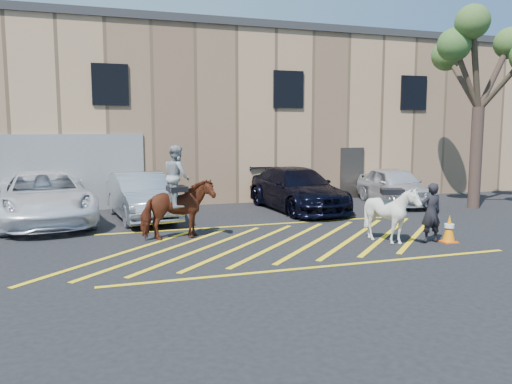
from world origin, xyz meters
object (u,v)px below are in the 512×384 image
object	(u,v)px
tree	(481,55)
handler	(431,213)
car_white_pickup	(44,197)
saddled_white	(391,214)
traffic_cone	(449,229)
car_blue_suv	(297,189)
mounted_bay	(177,202)
car_silver_sedan	(141,196)
car_white_suv	(394,186)

from	to	relation	value
tree	handler	bearing A→B (deg)	-140.05
car_white_pickup	saddled_white	world-z (taller)	car_white_pickup
car_white_pickup	traffic_cone	xyz separation A→B (m)	(10.36, -6.26, -0.46)
car_blue_suv	mounted_bay	bearing A→B (deg)	-147.67
car_silver_sedan	mounted_bay	xyz separation A→B (m)	(0.63, -3.51, 0.26)
car_silver_sedan	saddled_white	world-z (taller)	car_silver_sedan
car_blue_suv	handler	bearing A→B (deg)	-82.39
handler	traffic_cone	size ratio (longest dim) A/B	2.15
car_white_pickup	handler	bearing A→B (deg)	-39.50
car_silver_sedan	car_white_suv	distance (m)	9.92
car_blue_suv	traffic_cone	distance (m)	6.50
car_silver_sedan	mounted_bay	distance (m)	3.57
mounted_bay	car_blue_suv	bearing A→B (deg)	36.33
saddled_white	mounted_bay	bearing A→B (deg)	157.11
tree	car_white_pickup	bearing A→B (deg)	173.96
handler	tree	bearing A→B (deg)	-136.82
car_silver_sedan	car_white_suv	bearing A→B (deg)	-4.88
car_white_suv	traffic_cone	bearing A→B (deg)	-104.64
car_silver_sedan	tree	distance (m)	13.27
handler	tree	xyz separation A→B (m)	(5.35, 4.48, 4.91)
mounted_bay	handler	bearing A→B (deg)	-20.99
mounted_bay	saddled_white	bearing A→B (deg)	-22.89
car_white_suv	traffic_cone	xyz separation A→B (m)	(-2.55, -6.40, -0.38)
car_white_suv	saddled_white	distance (m)	7.28
car_white_pickup	car_silver_sedan	distance (m)	3.01
car_silver_sedan	car_white_suv	world-z (taller)	car_silver_sedan
car_white_pickup	car_blue_suv	size ratio (longest dim) A/B	1.10
car_white_suv	mounted_bay	world-z (taller)	mounted_bay
car_blue_suv	handler	size ratio (longest dim) A/B	3.42
mounted_bay	saddled_white	distance (m)	5.65
car_white_pickup	car_silver_sedan	bearing A→B (deg)	-11.38
tree	car_blue_suv	bearing A→B (deg)	166.26
car_white_pickup	handler	world-z (taller)	car_white_pickup
car_white_pickup	tree	distance (m)	16.08
car_blue_suv	tree	distance (m)	8.38
car_silver_sedan	tree	xyz separation A→B (m)	(12.24, -1.43, 4.92)
car_white_suv	handler	xyz separation A→B (m)	(-3.02, -6.23, 0.05)
car_blue_suv	tree	size ratio (longest dim) A/B	0.74
mounted_bay	tree	distance (m)	12.68
traffic_cone	car_blue_suv	bearing A→B (deg)	105.32
car_white_pickup	car_silver_sedan	world-z (taller)	car_white_pickup
car_white_suv	saddled_white	size ratio (longest dim) A/B	2.47
car_silver_sedan	car_blue_suv	distance (m)	5.65
mounted_bay	traffic_cone	world-z (taller)	mounted_bay
car_silver_sedan	traffic_cone	distance (m)	9.55
car_white_suv	tree	distance (m)	5.75
traffic_cone	mounted_bay	bearing A→B (deg)	159.11
car_white_pickup	tree	bearing A→B (deg)	-13.94
handler	saddled_white	size ratio (longest dim) A/B	0.89
car_blue_suv	saddled_white	xyz separation A→B (m)	(0.19, -5.88, -0.01)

